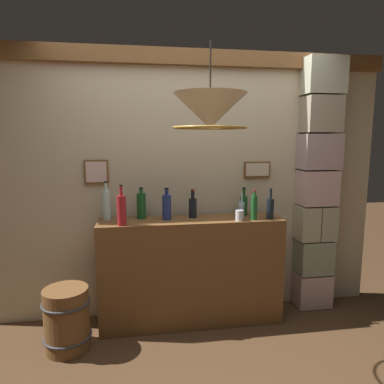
{
  "coord_description": "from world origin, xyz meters",
  "views": [
    {
      "loc": [
        -0.46,
        -2.14,
        1.67
      ],
      "look_at": [
        0.0,
        0.78,
        1.21
      ],
      "focal_mm": 32.62,
      "sensor_mm": 36.0,
      "label": 1
    }
  ],
  "objects_px": {
    "liquor_bottle_whiskey": "(244,205)",
    "liquor_bottle_mezcal": "(122,210)",
    "liquor_bottle_rum": "(141,205)",
    "liquor_bottle_brandy": "(254,207)",
    "liquor_bottle_vodka": "(106,204)",
    "glass_tumbler_rocks": "(239,215)",
    "liquor_bottle_rye": "(193,207)",
    "pendant_lamp": "(210,112)",
    "liquor_bottle_amaro": "(270,208)",
    "wooden_barrel": "(67,319)",
    "liquor_bottle_bourbon": "(167,206)",
    "liquor_bottle_port": "(242,209)"
  },
  "relations": [
    {
      "from": "liquor_bottle_whiskey",
      "to": "liquor_bottle_mezcal",
      "type": "bearing_deg",
      "value": -169.33
    },
    {
      "from": "liquor_bottle_rum",
      "to": "liquor_bottle_brandy",
      "type": "relative_size",
      "value": 1.06
    },
    {
      "from": "liquor_bottle_vodka",
      "to": "glass_tumbler_rocks",
      "type": "xyz_separation_m",
      "value": [
        1.14,
        -0.22,
        -0.09
      ]
    },
    {
      "from": "liquor_bottle_brandy",
      "to": "liquor_bottle_whiskey",
      "type": "height_order",
      "value": "liquor_bottle_brandy"
    },
    {
      "from": "liquor_bottle_rum",
      "to": "liquor_bottle_rye",
      "type": "distance_m",
      "value": 0.46
    },
    {
      "from": "liquor_bottle_vodka",
      "to": "liquor_bottle_whiskey",
      "type": "relative_size",
      "value": 1.3
    },
    {
      "from": "liquor_bottle_brandy",
      "to": "pendant_lamp",
      "type": "distance_m",
      "value": 1.12
    },
    {
      "from": "liquor_bottle_amaro",
      "to": "wooden_barrel",
      "type": "height_order",
      "value": "liquor_bottle_amaro"
    },
    {
      "from": "glass_tumbler_rocks",
      "to": "liquor_bottle_rum",
      "type": "bearing_deg",
      "value": 165.56
    },
    {
      "from": "liquor_bottle_bourbon",
      "to": "liquor_bottle_amaro",
      "type": "bearing_deg",
      "value": -7.04
    },
    {
      "from": "liquor_bottle_rum",
      "to": "liquor_bottle_whiskey",
      "type": "relative_size",
      "value": 1.08
    },
    {
      "from": "wooden_barrel",
      "to": "liquor_bottle_rye",
      "type": "bearing_deg",
      "value": 17.19
    },
    {
      "from": "liquor_bottle_rum",
      "to": "liquor_bottle_amaro",
      "type": "height_order",
      "value": "liquor_bottle_rum"
    },
    {
      "from": "liquor_bottle_rum",
      "to": "liquor_bottle_whiskey",
      "type": "distance_m",
      "value": 0.94
    },
    {
      "from": "liquor_bottle_port",
      "to": "liquor_bottle_rum",
      "type": "bearing_deg",
      "value": 173.49
    },
    {
      "from": "liquor_bottle_port",
      "to": "liquor_bottle_rye",
      "type": "xyz_separation_m",
      "value": [
        -0.43,
        0.07,
        0.02
      ]
    },
    {
      "from": "liquor_bottle_bourbon",
      "to": "liquor_bottle_mezcal",
      "type": "xyz_separation_m",
      "value": [
        -0.38,
        -0.15,
        0.01
      ]
    },
    {
      "from": "liquor_bottle_vodka",
      "to": "liquor_bottle_amaro",
      "type": "relative_size",
      "value": 1.24
    },
    {
      "from": "wooden_barrel",
      "to": "liquor_bottle_amaro",
      "type": "bearing_deg",
      "value": 5.96
    },
    {
      "from": "liquor_bottle_whiskey",
      "to": "pendant_lamp",
      "type": "distance_m",
      "value": 1.22
    },
    {
      "from": "liquor_bottle_rye",
      "to": "glass_tumbler_rocks",
      "type": "height_order",
      "value": "liquor_bottle_rye"
    },
    {
      "from": "liquor_bottle_port",
      "to": "glass_tumbler_rocks",
      "type": "relative_size",
      "value": 2.63
    },
    {
      "from": "liquor_bottle_port",
      "to": "liquor_bottle_brandy",
      "type": "bearing_deg",
      "value": -50.01
    },
    {
      "from": "liquor_bottle_rye",
      "to": "liquor_bottle_whiskey",
      "type": "distance_m",
      "value": 0.48
    },
    {
      "from": "liquor_bottle_port",
      "to": "glass_tumbler_rocks",
      "type": "height_order",
      "value": "liquor_bottle_port"
    },
    {
      "from": "liquor_bottle_port",
      "to": "liquor_bottle_mezcal",
      "type": "height_order",
      "value": "liquor_bottle_mezcal"
    },
    {
      "from": "liquor_bottle_rye",
      "to": "liquor_bottle_brandy",
      "type": "bearing_deg",
      "value": -17.77
    },
    {
      "from": "liquor_bottle_port",
      "to": "liquor_bottle_mezcal",
      "type": "bearing_deg",
      "value": -173.63
    },
    {
      "from": "liquor_bottle_port",
      "to": "liquor_bottle_vodka",
      "type": "bearing_deg",
      "value": 174.91
    },
    {
      "from": "liquor_bottle_rye",
      "to": "liquor_bottle_amaro",
      "type": "bearing_deg",
      "value": -12.42
    },
    {
      "from": "liquor_bottle_vodka",
      "to": "liquor_bottle_bourbon",
      "type": "xyz_separation_m",
      "value": [
        0.52,
        -0.07,
        -0.02
      ]
    },
    {
      "from": "pendant_lamp",
      "to": "liquor_bottle_mezcal",
      "type": "bearing_deg",
      "value": 135.22
    },
    {
      "from": "liquor_bottle_whiskey",
      "to": "pendant_lamp",
      "type": "height_order",
      "value": "pendant_lamp"
    },
    {
      "from": "liquor_bottle_amaro",
      "to": "pendant_lamp",
      "type": "bearing_deg",
      "value": -137.1
    },
    {
      "from": "liquor_bottle_brandy",
      "to": "glass_tumbler_rocks",
      "type": "xyz_separation_m",
      "value": [
        -0.14,
        -0.02,
        -0.07
      ]
    },
    {
      "from": "liquor_bottle_rye",
      "to": "pendant_lamp",
      "type": "relative_size",
      "value": 0.48
    },
    {
      "from": "liquor_bottle_vodka",
      "to": "liquor_bottle_rum",
      "type": "xyz_separation_m",
      "value": [
        0.3,
        -0.0,
        -0.02
      ]
    },
    {
      "from": "liquor_bottle_rye",
      "to": "liquor_bottle_whiskey",
      "type": "bearing_deg",
      "value": 2.69
    },
    {
      "from": "liquor_bottle_bourbon",
      "to": "liquor_bottle_rye",
      "type": "distance_m",
      "value": 0.24
    },
    {
      "from": "liquor_bottle_port",
      "to": "liquor_bottle_whiskey",
      "type": "xyz_separation_m",
      "value": [
        0.05,
        0.09,
        0.02
      ]
    },
    {
      "from": "liquor_bottle_brandy",
      "to": "glass_tumbler_rocks",
      "type": "relative_size",
      "value": 2.87
    },
    {
      "from": "liquor_bottle_mezcal",
      "to": "liquor_bottle_rye",
      "type": "height_order",
      "value": "liquor_bottle_mezcal"
    },
    {
      "from": "liquor_bottle_bourbon",
      "to": "liquor_bottle_mezcal",
      "type": "relative_size",
      "value": 0.83
    },
    {
      "from": "liquor_bottle_whiskey",
      "to": "wooden_barrel",
      "type": "bearing_deg",
      "value": -167.17
    },
    {
      "from": "liquor_bottle_mezcal",
      "to": "liquor_bottle_whiskey",
      "type": "relative_size",
      "value": 1.29
    },
    {
      "from": "liquor_bottle_vodka",
      "to": "pendant_lamp",
      "type": "distance_m",
      "value": 1.33
    },
    {
      "from": "liquor_bottle_rum",
      "to": "liquor_bottle_vodka",
      "type": "bearing_deg",
      "value": 179.13
    },
    {
      "from": "liquor_bottle_whiskey",
      "to": "glass_tumbler_rocks",
      "type": "height_order",
      "value": "liquor_bottle_whiskey"
    },
    {
      "from": "liquor_bottle_mezcal",
      "to": "liquor_bottle_rum",
      "type": "distance_m",
      "value": 0.27
    },
    {
      "from": "liquor_bottle_whiskey",
      "to": "liquor_bottle_rye",
      "type": "bearing_deg",
      "value": -177.31
    }
  ]
}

